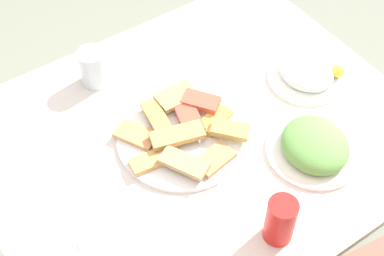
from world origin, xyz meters
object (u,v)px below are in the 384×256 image
soda_can (280,220)px  drinking_glass (93,67)px  salad_plate_rice (307,74)px  dining_table (199,151)px  fork (111,246)px  paper_napkin (116,254)px  pide_platter (183,134)px  salad_plate_greens (315,146)px

soda_can → drinking_glass: 0.66m
salad_plate_rice → dining_table: bearing=-1.4°
fork → paper_napkin: bearing=79.3°
soda_can → paper_napkin: bearing=-26.8°
paper_napkin → fork: fork is taller
drinking_glass → fork: (0.21, 0.47, -0.05)m
paper_napkin → fork: 0.02m
dining_table → soda_can: size_ratio=8.93×
pide_platter → drinking_glass: size_ratio=3.09×
salad_plate_rice → fork: size_ratio=1.16×
pide_platter → salad_plate_rice: salad_plate_rice is taller
pide_platter → salad_plate_rice: bearing=177.5°
dining_table → salad_plate_rice: salad_plate_rice is taller
soda_can → salad_plate_greens: bearing=-150.3°
salad_plate_rice → pide_platter: bearing=-2.5°
soda_can → paper_napkin: 0.36m
drinking_glass → fork: 0.52m
drinking_glass → soda_can: bearing=99.3°
dining_table → fork: bearing=24.8°
dining_table → soda_can: 0.36m
paper_napkin → dining_table: bearing=-152.8°
salad_plate_rice → soda_can: (0.38, 0.33, 0.04)m
soda_can → fork: soda_can is taller
drinking_glass → fork: size_ratio=0.58×
pide_platter → fork: size_ratio=1.79×
salad_plate_rice → paper_napkin: salad_plate_rice is taller
pide_platter → soda_can: 0.35m
dining_table → soda_can: bearing=86.1°
salad_plate_rice → salad_plate_greens: bearing=52.2°
salad_plate_rice → fork: bearing=12.1°
soda_can → salad_plate_rice: bearing=-139.1°
pide_platter → soda_can: bearing=93.4°
salad_plate_rice → paper_napkin: 0.72m
dining_table → pide_platter: pide_platter is taller
paper_napkin → fork: (0.00, -0.02, 0.00)m
drinking_glass → salad_plate_rice: bearing=146.5°
pide_platter → soda_can: soda_can is taller
salad_plate_greens → drinking_glass: drinking_glass is taller
drinking_glass → dining_table: bearing=112.4°
soda_can → drinking_glass: bearing=-80.7°
dining_table → paper_napkin: paper_napkin is taller
pide_platter → paper_napkin: bearing=31.7°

